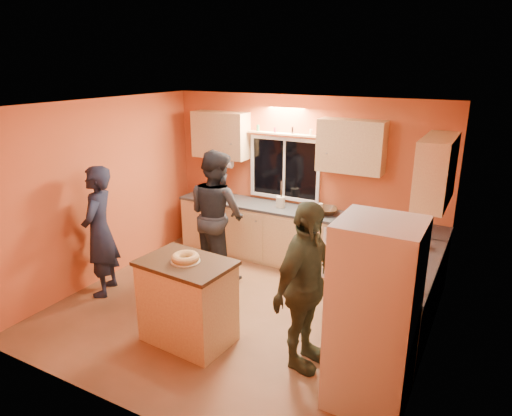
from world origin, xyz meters
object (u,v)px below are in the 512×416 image
Objects in this scene: person_center at (217,215)px; person_right at (305,287)px; person_left at (100,232)px; refrigerator at (374,316)px; island at (188,301)px.

person_center reaches higher than person_right.
person_center is (1.08, 1.22, 0.05)m from person_left.
refrigerator and person_right have the same top height.
refrigerator reaches higher than island.
person_center is 2.40m from person_right.
person_right is at bearing 61.66° from person_left.
island is at bearing 52.22° from person_left.
island is 0.56× the size of person_center.
person_left is at bearing 171.84° from island.
refrigerator is 1.00× the size of person_right.
refrigerator is at bearing -98.65° from person_right.
island is at bearing -179.81° from refrigerator.
person_right is (1.32, 0.22, 0.40)m from island.
person_left is (-1.72, 0.38, 0.40)m from island.
island is at bearing 106.62° from person_right.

